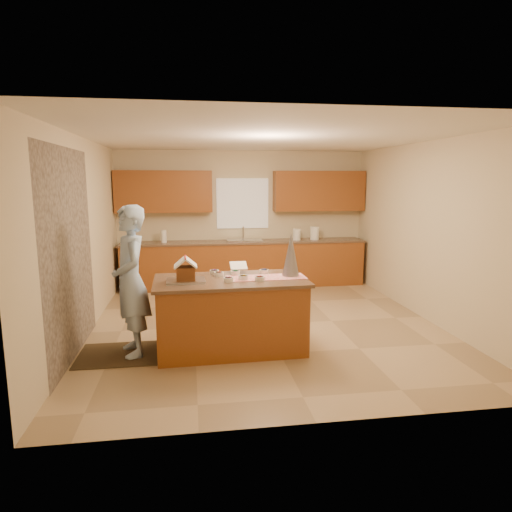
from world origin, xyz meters
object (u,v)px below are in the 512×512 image
island_base (231,316)px  gingerbread_house (186,271)px  boy (131,281)px  tinsel_tree (291,255)px

island_base → gingerbread_house: bearing=-174.8°
boy → gingerbread_house: size_ratio=6.39×
tinsel_tree → gingerbread_house: size_ratio=1.92×
island_base → tinsel_tree: tinsel_tree is taller
gingerbread_house → boy: bearing=172.3°
island_base → boy: boy is taller
island_base → gingerbread_house: 0.82m
island_base → gingerbread_house: (-0.54, -0.06, 0.61)m
tinsel_tree → boy: boy is taller
island_base → boy: (-1.20, 0.03, 0.49)m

